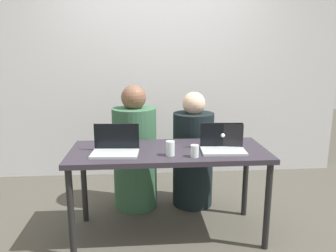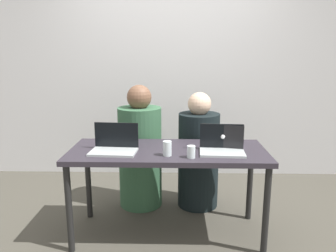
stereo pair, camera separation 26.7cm
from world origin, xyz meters
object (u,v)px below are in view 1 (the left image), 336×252
water_glass_right (195,152)px  laptop_front_right (223,145)px  person_on_left (135,154)px  laptop_front_left (116,147)px  water_glass_center (171,149)px  laptop_back_right (222,141)px  person_on_right (193,156)px

water_glass_right → laptop_front_right: bearing=29.5°
person_on_left → laptop_front_left: person_on_left is taller
water_glass_right → water_glass_center: (-0.18, 0.05, 0.01)m
laptop_back_right → water_glass_center: bearing=38.8°
person_on_left → water_glass_right: bearing=123.3°
laptop_front_left → water_glass_center: (0.42, -0.09, 0.00)m
person_on_left → water_glass_center: 0.82m
laptop_front_left → water_glass_center: 0.43m
laptop_front_left → laptop_front_right: bearing=4.2°
person_on_left → laptop_front_left: 0.69m
person_on_right → water_glass_center: bearing=52.7°
water_glass_center → water_glass_right: bearing=-15.2°
laptop_front_left → laptop_front_right: laptop_front_left is taller
person_on_right → laptop_front_right: bearing=86.7°
person_on_left → water_glass_right: 0.93m
laptop_front_right → laptop_back_right: 0.14m
laptop_front_left → person_on_right: bearing=45.8°
laptop_front_left → laptop_front_right: size_ratio=1.04×
laptop_back_right → water_glass_center: 0.51m
laptop_front_left → laptop_front_right: (0.85, 0.00, -0.00)m
laptop_back_right → laptop_front_right: bearing=89.5°
person_on_right → laptop_back_right: size_ratio=3.18×
person_on_right → water_glass_center: (-0.29, -0.72, 0.29)m
laptop_front_left → water_glass_center: bearing=-8.0°
person_on_right → laptop_back_right: 0.59m
laptop_front_left → laptop_front_right: 0.85m
laptop_front_right → laptop_front_left: bearing=-176.6°
water_glass_right → water_glass_center: water_glass_center is taller
laptop_front_left → water_glass_right: 0.61m
person_on_left → laptop_front_right: (0.71, -0.63, 0.26)m
laptop_front_right → laptop_back_right: size_ratio=0.98×
water_glass_right → person_on_left: bearing=121.3°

